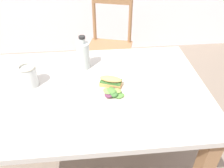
# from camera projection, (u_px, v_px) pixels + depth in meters

# --- Properties ---
(ground_plane) EXTENTS (8.25, 8.25, 0.00)m
(ground_plane) POSITION_uv_depth(u_px,v_px,m) (103.00, 163.00, 1.74)
(ground_plane) COLOR #7A6B5B
(dining_table) EXTENTS (1.19, 0.82, 0.74)m
(dining_table) POSITION_uv_depth(u_px,v_px,m) (94.00, 107.00, 1.33)
(dining_table) COLOR #BCB7AD
(dining_table) RESTS_ON ground
(chair_wooden_far) EXTENTS (0.49, 0.49, 0.87)m
(chair_wooden_far) POSITION_uv_depth(u_px,v_px,m) (109.00, 47.00, 2.23)
(chair_wooden_far) COLOR #8E6642
(chair_wooden_far) RESTS_ON ground
(plate_lunch) EXTENTS (0.26, 0.26, 0.01)m
(plate_lunch) POSITION_uv_depth(u_px,v_px,m) (113.00, 91.00, 1.22)
(plate_lunch) COLOR beige
(plate_lunch) RESTS_ON dining_table
(sandwich_half_front) EXTENTS (0.12, 0.09, 0.06)m
(sandwich_half_front) POSITION_uv_depth(u_px,v_px,m) (111.00, 81.00, 1.23)
(sandwich_half_front) COLOR tan
(sandwich_half_front) RESTS_ON plate_lunch
(salad_mixed_greens) EXTENTS (0.12, 0.12, 0.04)m
(salad_mixed_greens) POSITION_uv_depth(u_px,v_px,m) (113.00, 92.00, 1.18)
(salad_mixed_greens) COLOR #3D7033
(salad_mixed_greens) RESTS_ON plate_lunch
(napkin_folded) EXTENTS (0.12, 0.26, 0.00)m
(napkin_folded) POSITION_uv_depth(u_px,v_px,m) (64.00, 93.00, 1.21)
(napkin_folded) COLOR silver
(napkin_folded) RESTS_ON dining_table
(fork_on_napkin) EXTENTS (0.05, 0.19, 0.00)m
(fork_on_napkin) POSITION_uv_depth(u_px,v_px,m) (65.00, 90.00, 1.23)
(fork_on_napkin) COLOR silver
(fork_on_napkin) RESTS_ON napkin_folded
(bottle_cold_brew) EXTENTS (0.07, 0.07, 0.20)m
(bottle_cold_brew) POSITION_uv_depth(u_px,v_px,m) (83.00, 57.00, 1.37)
(bottle_cold_brew) COLOR black
(bottle_cold_brew) RESTS_ON dining_table
(mason_jar_iced_tea) EXTENTS (0.09, 0.09, 0.12)m
(mason_jar_iced_tea) POSITION_uv_depth(u_px,v_px,m) (29.00, 77.00, 1.24)
(mason_jar_iced_tea) COLOR gold
(mason_jar_iced_tea) RESTS_ON dining_table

